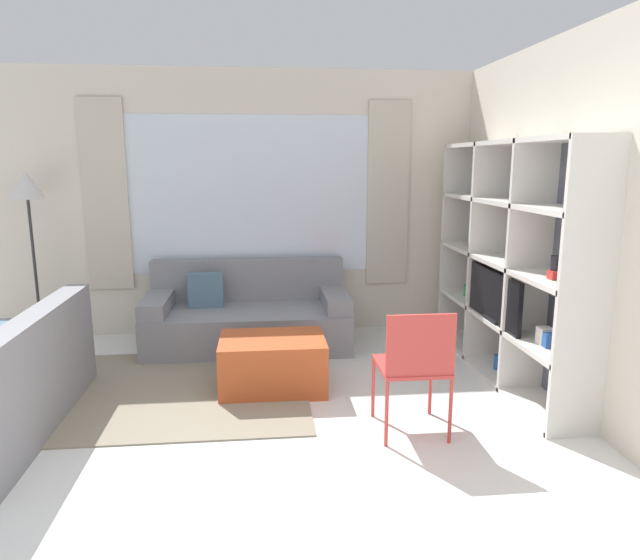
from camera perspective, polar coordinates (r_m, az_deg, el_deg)
ground_plane at (r=3.20m, az=-7.30°, el=-22.26°), size 16.00×16.00×0.00m
wall_back at (r=6.00m, az=-6.95°, el=7.57°), size 5.81×0.11×2.70m
wall_right at (r=4.87m, az=21.56°, el=5.81°), size 0.07×4.50×2.70m
area_rug at (r=4.78m, az=-15.52°, el=-10.56°), size 2.29×1.80×0.01m
shelving_unit at (r=4.96m, az=18.59°, el=1.56°), size 0.37×2.36×1.95m
couch_main at (r=5.69m, az=-7.24°, el=-3.68°), size 1.95×0.94×0.81m
ottoman at (r=4.61m, az=-4.76°, el=-8.29°), size 0.83×0.61×0.42m
floor_lamp at (r=6.09m, az=-27.20°, el=7.39°), size 0.33×0.33×1.70m
folding_chair at (r=3.78m, az=9.46°, el=-8.01°), size 0.44×0.46×0.86m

